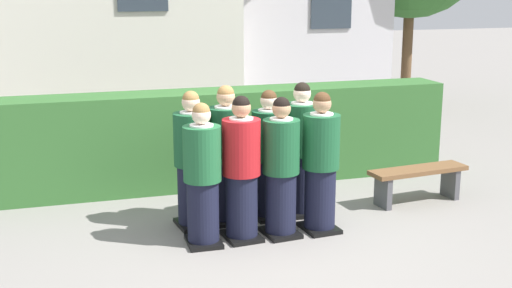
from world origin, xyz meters
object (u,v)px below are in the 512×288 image
object	(u,v)px
student_front_row_2	(281,171)
student_rear_row_0	(192,163)
student_rear_row_1	(226,158)
student_front_row_0	(202,178)
wooden_bench	(418,177)
student_rear_row_3	(301,152)
student_front_row_3	(321,166)
student_rear_row_2	(269,158)
student_in_red_blazer	(241,172)

from	to	relation	value
student_front_row_2	student_rear_row_0	world-z (taller)	student_rear_row_0
student_rear_row_1	student_front_row_2	bearing A→B (deg)	-52.10
student_front_row_0	student_rear_row_1	size ratio (longest dim) A/B	0.95
student_front_row_2	wooden_bench	distance (m)	2.30
student_rear_row_1	student_rear_row_3	distance (m)	0.99
student_front_row_2	student_front_row_3	size ratio (longest dim) A/B	0.98
student_rear_row_2	wooden_bench	distance (m)	2.17
student_front_row_2	student_rear_row_0	xyz separation A→B (m)	(-0.93, 0.60, 0.01)
student_in_red_blazer	student_rear_row_1	world-z (taller)	student_rear_row_1
student_front_row_2	student_rear_row_2	size ratio (longest dim) A/B	1.01
student_front_row_0	student_rear_row_2	bearing A→B (deg)	33.25
student_rear_row_2	student_front_row_0	bearing A→B (deg)	-146.75
student_front_row_0	student_in_red_blazer	distance (m)	0.47
student_rear_row_0	student_rear_row_3	world-z (taller)	student_rear_row_3
student_front_row_0	student_rear_row_3	xyz separation A→B (m)	(1.43, 0.67, 0.03)
student_front_row_3	wooden_bench	distance (m)	1.84
student_rear_row_2	wooden_bench	world-z (taller)	student_rear_row_2
student_front_row_3	wooden_bench	bearing A→B (deg)	19.78
student_front_row_2	student_rear_row_3	bearing A→B (deg)	52.63
student_rear_row_2	student_rear_row_0	bearing A→B (deg)	-178.05
student_rear_row_2	student_rear_row_3	world-z (taller)	student_rear_row_3
student_in_red_blazer	wooden_bench	distance (m)	2.75
student_rear_row_1	student_front_row_3	bearing A→B (deg)	-31.97
student_front_row_3	student_rear_row_1	world-z (taller)	student_rear_row_1
student_front_row_2	student_rear_row_2	world-z (taller)	student_front_row_2
student_rear_row_3	wooden_bench	xyz separation A→B (m)	(1.68, -0.03, -0.47)
student_front_row_3	wooden_bench	xyz separation A→B (m)	(1.68, 0.60, -0.46)
student_in_red_blazer	student_front_row_3	size ratio (longest dim) A/B	1.00
student_front_row_2	student_rear_row_1	bearing A→B (deg)	127.90
student_rear_row_3	student_rear_row_2	bearing A→B (deg)	-177.57
student_front_row_2	student_rear_row_1	world-z (taller)	student_rear_row_1
student_front_row_0	student_rear_row_1	distance (m)	0.79
student_front_row_3	student_rear_row_2	size ratio (longest dim) A/B	1.03
student_in_red_blazer	student_rear_row_3	size ratio (longest dim) A/B	0.99
student_rear_row_0	student_rear_row_2	bearing A→B (deg)	1.95
student_rear_row_0	wooden_bench	xyz separation A→B (m)	(3.10, 0.02, -0.45)
student_in_red_blazer	student_front_row_3	bearing A→B (deg)	-0.43
student_rear_row_1	student_rear_row_3	bearing A→B (deg)	0.98
student_front_row_0	student_in_red_blazer	xyz separation A→B (m)	(0.47, 0.04, 0.02)
student_front_row_0	student_front_row_2	distance (m)	0.94
student_in_red_blazer	student_rear_row_2	distance (m)	0.81
student_front_row_2	student_rear_row_1	xyz separation A→B (m)	(-0.49, 0.63, 0.03)
student_front_row_2	student_rear_row_0	size ratio (longest dim) A/B	0.99
student_in_red_blazer	wooden_bench	size ratio (longest dim) A/B	1.18
student_rear_row_0	wooden_bench	bearing A→B (deg)	0.32
student_rear_row_0	student_rear_row_3	size ratio (longest dim) A/B	0.98
student_front_row_0	student_front_row_2	size ratio (longest dim) A/B	0.99
student_rear_row_0	student_rear_row_2	xyz separation A→B (m)	(0.98, 0.03, -0.02)
student_front_row_0	student_rear_row_2	distance (m)	1.19
student_front_row_2	student_rear_row_0	distance (m)	1.10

